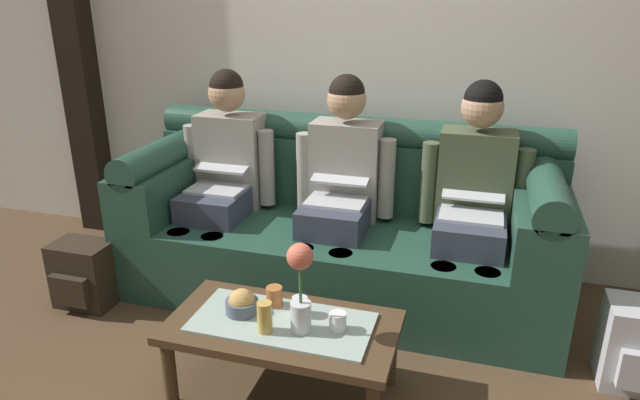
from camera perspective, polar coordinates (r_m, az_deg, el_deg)
back_wall_patterned at (r=3.42m, az=4.70°, el=17.43°), size 6.00×0.12×2.90m
timber_pillar at (r=4.17m, az=-23.77°, el=16.41°), size 0.20×0.20×2.90m
couch at (r=3.16m, az=2.11°, el=-3.02°), size 2.35×0.88×0.96m
person_left at (r=3.29m, az=-9.73°, el=3.02°), size 0.56×0.67×1.22m
person_middle at (r=3.05m, az=2.16°, el=1.94°), size 0.56×0.67×1.22m
person_right at (r=2.97m, az=15.33°, el=0.64°), size 0.56×0.67×1.22m
coffee_table at (r=2.39m, az=-3.85°, el=-13.28°), size 0.95×0.50×0.36m
flower_vase at (r=2.19m, az=-2.01°, el=-8.50°), size 0.10×0.10×0.38m
snack_bowl at (r=2.41m, az=-7.94°, el=-10.39°), size 0.14×0.14×0.11m
cup_near_left at (r=2.38m, az=-2.07°, el=-10.71°), size 0.07×0.07×0.08m
cup_near_right at (r=2.27m, az=-5.64°, el=-11.75°), size 0.06×0.06×0.13m
cup_far_center at (r=2.28m, az=1.81°, el=-12.24°), size 0.07×0.07×0.08m
cup_far_left at (r=2.44m, az=-4.66°, el=-9.73°), size 0.07×0.07×0.09m
backpack_left at (r=3.34m, az=-22.87°, el=-7.02°), size 0.31×0.26×0.36m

